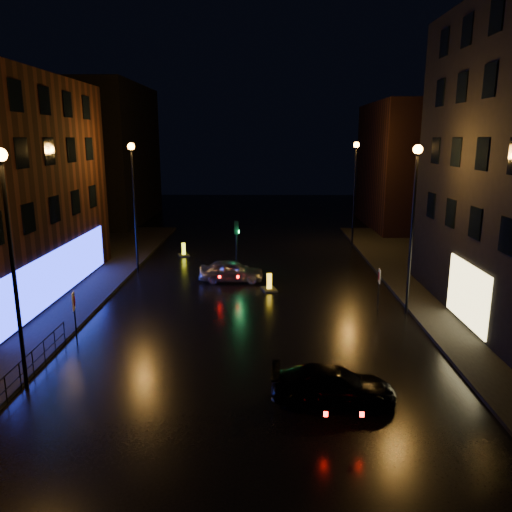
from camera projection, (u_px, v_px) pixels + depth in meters
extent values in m
plane|color=black|center=(248.00, 365.00, 19.52)|extent=(120.00, 120.00, 0.00)
cube|color=black|center=(0.00, 298.00, 27.50)|extent=(12.00, 44.00, 0.15)
cube|color=black|center=(510.00, 300.00, 27.06)|extent=(12.00, 44.00, 0.15)
cube|color=black|center=(106.00, 154.00, 52.21)|extent=(8.00, 16.00, 14.00)
cube|color=black|center=(410.00, 166.00, 49.03)|extent=(8.00, 14.00, 12.00)
cylinder|color=black|center=(15.00, 280.00, 16.77)|extent=(0.14, 0.14, 8.00)
cylinder|color=black|center=(1.00, 160.00, 15.85)|extent=(0.20, 0.20, 0.25)
sphere|color=orange|center=(0.00, 155.00, 15.81)|extent=(0.44, 0.44, 0.44)
cylinder|color=black|center=(135.00, 212.00, 32.34)|extent=(0.14, 0.14, 8.00)
cylinder|color=black|center=(131.00, 149.00, 31.42)|extent=(0.20, 0.20, 0.25)
sphere|color=orange|center=(131.00, 146.00, 31.38)|extent=(0.44, 0.44, 0.44)
cylinder|color=black|center=(412.00, 236.00, 24.31)|extent=(0.14, 0.14, 8.00)
cylinder|color=black|center=(418.00, 153.00, 23.38)|extent=(0.20, 0.20, 0.25)
sphere|color=orange|center=(418.00, 149.00, 23.35)|extent=(0.44, 0.44, 0.44)
cylinder|color=black|center=(354.00, 198.00, 39.87)|extent=(0.14, 0.14, 8.00)
cylinder|color=black|center=(356.00, 147.00, 38.95)|extent=(0.20, 0.20, 0.25)
sphere|color=orange|center=(356.00, 145.00, 38.92)|extent=(0.44, 0.44, 0.44)
cube|color=black|center=(237.00, 271.00, 33.14)|extent=(1.40, 2.40, 0.12)
cylinder|color=black|center=(237.00, 251.00, 32.83)|extent=(0.12, 0.12, 2.80)
cube|color=black|center=(236.00, 227.00, 32.46)|extent=(0.28, 0.22, 0.90)
cylinder|color=#0CFF59|center=(239.00, 232.00, 32.53)|extent=(0.05, 0.18, 0.18)
cylinder|color=black|center=(32.00, 351.00, 18.45)|extent=(0.05, 6.00, 0.05)
cylinder|color=black|center=(33.00, 363.00, 18.55)|extent=(0.04, 6.00, 0.04)
cylinder|color=black|center=(33.00, 363.00, 18.55)|extent=(0.04, 0.04, 1.00)
cylinder|color=black|center=(64.00, 333.00, 21.47)|extent=(0.04, 0.04, 1.00)
imported|color=#B2B3BA|center=(231.00, 271.00, 30.80)|extent=(3.95, 1.59, 1.35)
imported|color=black|center=(333.00, 385.00, 16.68)|extent=(4.24, 1.91, 1.20)
cube|color=black|center=(269.00, 289.00, 29.13)|extent=(1.01, 1.30, 0.10)
cube|color=yellow|center=(269.00, 282.00, 29.02)|extent=(0.30, 0.23, 0.96)
cube|color=black|center=(269.00, 282.00, 29.02)|extent=(0.28, 0.08, 0.58)
cube|color=black|center=(184.00, 255.00, 37.70)|extent=(1.05, 1.29, 0.09)
cube|color=#FCFF19|center=(184.00, 249.00, 37.59)|extent=(0.30, 0.24, 0.93)
cube|color=black|center=(184.00, 249.00, 37.59)|extent=(0.27, 0.11, 0.56)
cylinder|color=black|center=(75.00, 319.00, 21.36)|extent=(0.06, 0.06, 2.22)
cube|color=silver|center=(74.00, 301.00, 21.18)|extent=(0.18, 0.55, 0.76)
cylinder|color=#B20C0C|center=(74.00, 301.00, 21.18)|extent=(0.13, 0.44, 0.44)
cylinder|color=black|center=(379.00, 290.00, 25.60)|extent=(0.06, 0.06, 2.09)
cube|color=white|center=(379.00, 276.00, 25.42)|extent=(0.09, 0.52, 0.71)
cylinder|color=#B20C0C|center=(379.00, 276.00, 25.43)|extent=(0.06, 0.42, 0.42)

